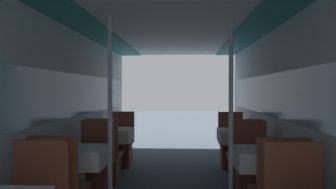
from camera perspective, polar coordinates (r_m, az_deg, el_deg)
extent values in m
cube|color=silver|center=(4.11, -19.08, -3.20)|extent=(0.05, 8.11, 2.18)
cube|color=#7A9EB7|center=(4.09, -18.94, -0.25)|extent=(0.03, 7.46, 0.59)
cube|color=silver|center=(4.00, 20.64, -3.31)|extent=(0.05, 8.11, 2.18)
cube|color=#7A9EB7|center=(3.99, 20.49, -0.29)|extent=(0.03, 7.46, 0.59)
cube|color=white|center=(3.90, 0.50, 13.54)|extent=(2.75, 8.11, 0.04)
cube|color=teal|center=(4.09, -15.87, 12.38)|extent=(0.50, 7.79, 0.03)
cube|color=teal|center=(4.00, 17.26, 12.64)|extent=(0.50, 7.79, 0.03)
cube|color=brown|center=(2.90, -21.24, -12.42)|extent=(0.45, 0.04, 0.52)
cylinder|color=#B7B7BC|center=(3.88, -15.09, -14.33)|extent=(0.12, 0.12, 0.70)
cube|color=#93704C|center=(3.80, -15.11, -9.09)|extent=(0.55, 0.55, 0.02)
cube|color=white|center=(3.81, -15.11, -10.39)|extent=(0.59, 0.59, 0.20)
cube|color=brown|center=(3.11, -19.48, -11.53)|extent=(0.45, 0.04, 0.52)
cube|color=brown|center=(4.42, -12.83, -14.59)|extent=(0.38, 0.38, 0.41)
cube|color=brown|center=(4.37, -12.84, -11.70)|extent=(0.45, 0.45, 0.05)
cube|color=brown|center=(4.51, -12.14, -7.64)|extent=(0.45, 0.04, 0.52)
cylinder|color=silver|center=(3.66, -10.05, -3.65)|extent=(0.05, 0.05, 2.18)
cylinder|color=#4C4C51|center=(5.58, -9.43, -13.39)|extent=(0.34, 0.34, 0.01)
cylinder|color=#B7B7BC|center=(5.50, -9.44, -9.77)|extent=(0.12, 0.12, 0.70)
cube|color=#93704C|center=(5.45, -9.45, -6.06)|extent=(0.55, 0.55, 0.02)
cube|color=white|center=(5.46, -9.45, -6.97)|extent=(0.59, 0.59, 0.20)
cube|color=brown|center=(5.02, -10.80, -12.72)|extent=(0.38, 0.38, 0.41)
cube|color=brown|center=(4.97, -10.81, -10.16)|extent=(0.45, 0.45, 0.05)
cube|color=brown|center=(4.73, -11.41, -7.24)|extent=(0.45, 0.04, 0.52)
cube|color=brown|center=(6.06, -8.32, -10.35)|extent=(0.38, 0.38, 0.41)
cube|color=brown|center=(6.02, -8.32, -8.22)|extent=(0.45, 0.45, 0.05)
cube|color=brown|center=(6.18, -7.96, -5.34)|extent=(0.45, 0.04, 0.52)
cube|color=brown|center=(2.79, 20.89, -12.96)|extent=(0.45, 0.04, 0.52)
cylinder|color=#B7B7BC|center=(3.79, 16.14, -14.68)|extent=(0.12, 0.12, 0.70)
cube|color=#93704C|center=(3.71, 16.16, -9.32)|extent=(0.55, 0.55, 0.02)
cube|color=white|center=(3.73, 16.15, -10.65)|extent=(0.59, 0.59, 0.20)
cube|color=brown|center=(3.00, 19.51, -11.96)|extent=(0.45, 0.04, 0.52)
cube|color=brown|center=(4.35, 14.43, -14.86)|extent=(0.38, 0.38, 0.41)
cube|color=brown|center=(4.29, 14.44, -11.93)|extent=(0.45, 0.45, 0.05)
cube|color=brown|center=(4.44, 13.92, -7.79)|extent=(0.45, 0.04, 0.52)
cylinder|color=silver|center=(3.60, 10.90, -3.72)|extent=(0.05, 0.05, 2.18)
cylinder|color=#4C4C51|center=(5.52, 11.90, -13.55)|extent=(0.34, 0.34, 0.01)
cylinder|color=#B7B7BC|center=(5.45, 11.91, -9.90)|extent=(0.12, 0.12, 0.70)
cube|color=#93704C|center=(5.39, 11.92, -6.14)|extent=(0.55, 0.55, 0.02)
cube|color=white|center=(5.40, 11.92, -7.06)|extent=(0.59, 0.59, 0.20)
cube|color=brown|center=(4.95, 12.92, -12.90)|extent=(0.38, 0.38, 0.41)
cube|color=brown|center=(4.91, 12.93, -10.31)|extent=(0.45, 0.45, 0.05)
cube|color=brown|center=(4.66, 13.38, -7.37)|extent=(0.45, 0.04, 0.52)
cube|color=brown|center=(6.01, 11.08, -10.46)|extent=(0.38, 0.38, 0.41)
cube|color=brown|center=(5.97, 11.08, -8.31)|extent=(0.45, 0.45, 0.05)
cube|color=brown|center=(6.13, 10.82, -5.39)|extent=(0.45, 0.04, 0.52)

